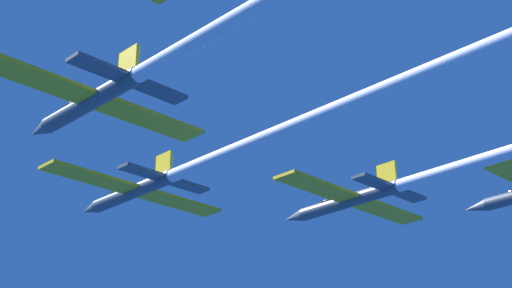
% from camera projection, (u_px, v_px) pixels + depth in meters
% --- Properties ---
extents(jet_lead, '(18.43, 46.81, 3.05)m').
position_uv_depth(jet_lead, '(217.00, 157.00, 64.16)').
color(jet_lead, '#4C5660').
extents(jet_left_wing, '(18.43, 44.63, 3.05)m').
position_uv_depth(jet_left_wing, '(185.00, 48.00, 49.25)').
color(jet_left_wing, '#4C5660').
extents(jet_right_wing, '(18.43, 52.16, 3.05)m').
position_uv_depth(jet_right_wing, '(481.00, 161.00, 63.78)').
color(jet_right_wing, '#4C5660').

